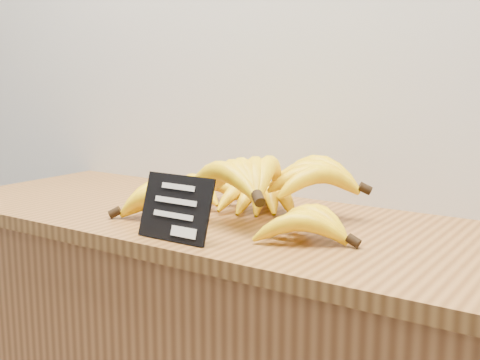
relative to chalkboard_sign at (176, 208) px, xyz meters
name	(u,v)px	position (x,y,z in m)	size (l,w,h in m)	color
counter_top	(253,226)	(0.03, 0.21, -0.07)	(1.54, 0.54, 0.03)	#915F2D
chalkboard_sign	(176,208)	(0.00, 0.00, 0.00)	(0.15, 0.01, 0.12)	black
banana_pile	(244,192)	(0.01, 0.21, 0.00)	(0.55, 0.38, 0.13)	yellow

